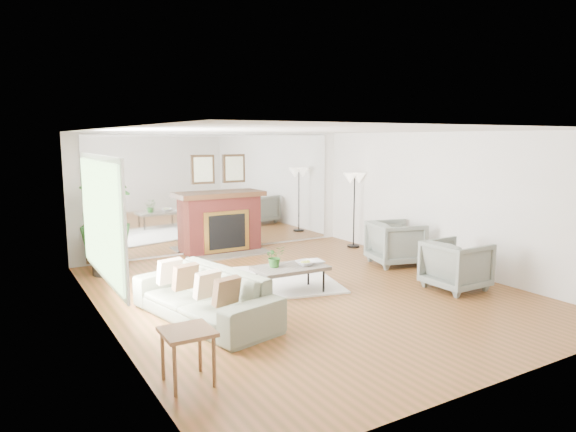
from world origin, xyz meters
TOP-DOWN VIEW (x-y plane):
  - ground at (0.00, 0.00)m, footprint 7.00×7.00m
  - wall_left at (-2.99, 0.00)m, footprint 0.02×7.00m
  - wall_right at (2.99, 0.00)m, footprint 0.02×7.00m
  - wall_back at (0.00, 3.49)m, footprint 6.00×0.02m
  - mirror_panel at (0.00, 3.47)m, footprint 5.40×0.04m
  - window_panel at (-2.96, 0.40)m, footprint 0.04×2.40m
  - fireplace at (0.00, 3.26)m, footprint 1.85×0.83m
  - area_rug at (-0.61, 0.92)m, footprint 3.26×2.67m
  - coffee_table at (-0.29, 0.03)m, footprint 1.13×0.69m
  - sofa at (-1.85, -0.35)m, footprint 1.38×2.40m
  - armchair_back at (2.41, 0.64)m, footprint 1.10×1.09m
  - armchair_front at (2.12, -1.07)m, footprint 0.87×0.85m
  - side_table at (-2.65, -1.95)m, footprint 0.49×0.49m
  - potted_ficus at (-2.46, 2.71)m, footprint 0.97×0.97m
  - floor_lamp at (2.70, 2.30)m, footprint 0.53×0.30m
  - tabletop_plant at (-0.52, 0.12)m, footprint 0.30×0.27m
  - fruit_bowl at (-0.06, -0.02)m, footprint 0.29×0.29m
  - book at (0.11, 0.11)m, footprint 0.24×0.31m

SIDE VIEW (x-z plane):
  - ground at x=0.00m, z-range 0.00..0.00m
  - area_rug at x=-0.61m, z-range 0.00..0.03m
  - sofa at x=-1.85m, z-range 0.00..0.66m
  - armchair_front at x=2.12m, z-range 0.00..0.79m
  - coffee_table at x=-0.29m, z-range 0.18..0.63m
  - armchair_back at x=2.41m, z-range 0.00..0.83m
  - book at x=0.11m, z-range 0.44..0.46m
  - side_table at x=-2.65m, z-range 0.19..0.74m
  - fruit_bowl at x=-0.06m, z-range 0.44..0.51m
  - tabletop_plant at x=-0.52m, z-range 0.44..0.77m
  - fireplace at x=0.00m, z-range -0.37..1.68m
  - potted_ficus at x=-2.46m, z-range 0.06..1.85m
  - wall_left at x=-2.99m, z-range 0.00..2.50m
  - wall_right at x=2.99m, z-range 0.00..2.50m
  - wall_back at x=0.00m, z-range 0.00..2.50m
  - mirror_panel at x=0.00m, z-range 0.05..2.45m
  - window_panel at x=-2.96m, z-range 0.60..2.10m
  - floor_lamp at x=2.70m, z-range 0.58..2.21m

